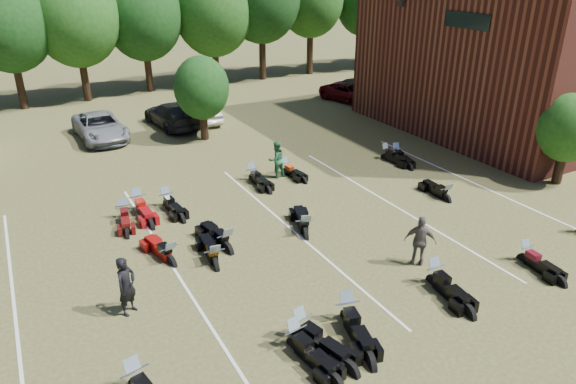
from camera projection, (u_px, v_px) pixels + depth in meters
ground at (400, 245)px, 19.36m from camera, size 160.00×160.00×0.00m
car_2 at (100, 127)px, 30.59m from camera, size 2.72×5.51×1.50m
car_3 at (172, 115)px, 32.86m from camera, size 2.70×5.60×1.57m
car_4 at (198, 106)px, 34.94m from camera, size 2.01×4.35×1.44m
car_5 at (205, 113)px, 33.85m from camera, size 1.67×3.97×1.27m
car_6 at (350, 93)px, 38.84m from camera, size 3.39×5.24×1.34m
car_7 at (352, 87)px, 40.47m from camera, size 2.35×4.89×1.38m
person_black at (127, 286)px, 15.28m from camera, size 0.83×0.78×1.91m
person_green at (276, 160)px, 25.06m from camera, size 0.97×0.80×1.85m
person_grey at (420, 241)px, 17.76m from camera, size 1.10×1.11×1.88m
motorcycle_1 at (295, 348)px, 14.21m from camera, size 1.05×2.43×1.31m
motorcycle_2 at (346, 322)px, 15.25m from camera, size 1.41×2.64×1.40m
motorcycle_3 at (302, 339)px, 14.58m from camera, size 1.37×2.59×1.38m
motorcycle_4 at (433, 284)px, 17.01m from camera, size 1.08×2.50×1.35m
motorcycle_5 at (524, 261)px, 18.31m from camera, size 0.91×2.19×1.19m
motorcycle_7 at (171, 264)px, 18.16m from camera, size 1.23×2.44×1.30m
motorcycle_8 at (216, 267)px, 17.98m from camera, size 1.04×2.44×1.32m
motorcycle_9 at (227, 251)px, 18.96m from camera, size 1.15×2.59×1.39m
motorcycle_10 at (305, 236)px, 19.99m from camera, size 1.58×2.59×1.38m
motorcycle_12 at (446, 201)px, 22.94m from camera, size 0.84×2.23×1.22m
motorcycle_14 at (125, 219)px, 21.35m from camera, size 1.05×2.27×1.22m
motorcycle_15 at (139, 210)px, 22.06m from camera, size 0.85×2.48×1.37m
motorcycle_16 at (167, 207)px, 22.38m from camera, size 0.90×2.31×1.26m
motorcycle_17 at (286, 173)px, 25.87m from camera, size 0.90×2.07×1.12m
motorcycle_18 at (253, 181)px, 25.02m from camera, size 0.76×2.26×1.25m
motorcycle_19 at (385, 159)px, 27.71m from camera, size 0.95×2.26×1.22m
motorcycle_20 at (396, 159)px, 27.78m from camera, size 1.15×2.27×1.21m
brick_building at (576, 34)px, 34.02m from camera, size 25.40×15.20×10.70m
tree_line at (150, 10)px, 39.44m from camera, size 56.00×6.00×9.79m
young_tree_near_building at (569, 128)px, 23.65m from camera, size 2.80×2.80×4.16m
young_tree_midfield at (202, 88)px, 29.56m from camera, size 3.20×3.20×4.70m
parking_lines at (292, 230)px, 20.43m from camera, size 20.10×14.00×0.01m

